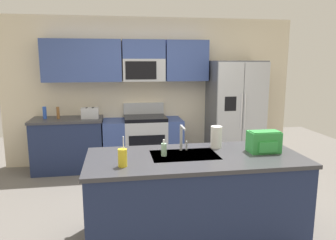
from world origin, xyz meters
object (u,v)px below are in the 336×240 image
(toaster, at_px, (90,113))
(soap_dispenser, at_px, (164,149))
(refrigerator, at_px, (235,113))
(bottle_blue, at_px, (45,113))
(sink_faucet, at_px, (182,136))
(drink_cup_yellow, at_px, (123,158))
(paper_towel_roll, at_px, (216,137))
(pepper_mill, at_px, (58,113))
(backpack, at_px, (264,141))
(range_oven, at_px, (143,142))

(toaster, distance_m, soap_dispenser, 2.48)
(refrigerator, height_order, soap_dispenser, refrigerator)
(toaster, distance_m, bottle_blue, 0.74)
(sink_faucet, distance_m, drink_cup_yellow, 0.76)
(paper_towel_roll, bearing_deg, drink_cup_yellow, -154.96)
(pepper_mill, xyz_separation_m, soap_dispenser, (1.42, -2.36, -0.03))
(soap_dispenser, bearing_deg, backpack, -1.79)
(range_oven, xyz_separation_m, sink_faucet, (0.23, -2.22, 0.62))
(sink_faucet, height_order, drink_cup_yellow, drink_cup_yellow)
(drink_cup_yellow, bearing_deg, pepper_mill, 110.82)
(refrigerator, relative_size, drink_cup_yellow, 6.50)
(range_oven, bearing_deg, bottle_blue, 178.78)
(toaster, relative_size, sink_faucet, 0.99)
(toaster, relative_size, soap_dispenser, 1.65)
(pepper_mill, height_order, bottle_blue, bottle_blue)
(bottle_blue, distance_m, soap_dispenser, 2.90)
(drink_cup_yellow, relative_size, paper_towel_roll, 1.19)
(toaster, distance_m, sink_faucet, 2.44)
(range_oven, xyz_separation_m, refrigerator, (1.64, -0.07, 0.48))
(refrigerator, bearing_deg, bottle_blue, 178.13)
(refrigerator, height_order, bottle_blue, refrigerator)
(refrigerator, xyz_separation_m, soap_dispenser, (-1.63, -2.29, 0.04))
(toaster, bearing_deg, sink_faucet, -62.67)
(refrigerator, height_order, pepper_mill, refrigerator)
(range_oven, bearing_deg, sink_faucet, -84.05)
(toaster, xyz_separation_m, sink_faucet, (1.12, -2.16, 0.08))
(range_oven, height_order, sink_faucet, sink_faucet)
(backpack, bearing_deg, sink_faucet, 168.08)
(refrigerator, height_order, toaster, refrigerator)
(toaster, xyz_separation_m, pepper_mill, (-0.52, 0.05, 0.01))
(pepper_mill, height_order, sink_faucet, sink_faucet)
(range_oven, distance_m, soap_dispenser, 2.42)
(backpack, bearing_deg, bottle_blue, 138.01)
(sink_faucet, relative_size, soap_dispenser, 1.66)
(bottle_blue, relative_size, soap_dispenser, 1.19)
(toaster, bearing_deg, backpack, -50.06)
(bottle_blue, relative_size, sink_faucet, 0.72)
(toaster, height_order, backpack, backpack)
(paper_towel_roll, distance_m, backpack, 0.51)
(refrigerator, height_order, paper_towel_roll, refrigerator)
(bottle_blue, relative_size, backpack, 0.63)
(paper_towel_roll, bearing_deg, range_oven, 106.47)
(backpack, bearing_deg, range_oven, 114.15)
(drink_cup_yellow, height_order, soap_dispenser, drink_cup_yellow)
(bottle_blue, distance_m, paper_towel_roll, 3.13)
(paper_towel_roll, xyz_separation_m, backpack, (0.44, -0.25, -0.00))
(backpack, bearing_deg, toaster, 129.94)
(refrigerator, relative_size, soap_dispenser, 10.88)
(refrigerator, height_order, drink_cup_yellow, refrigerator)
(soap_dispenser, distance_m, backpack, 1.06)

